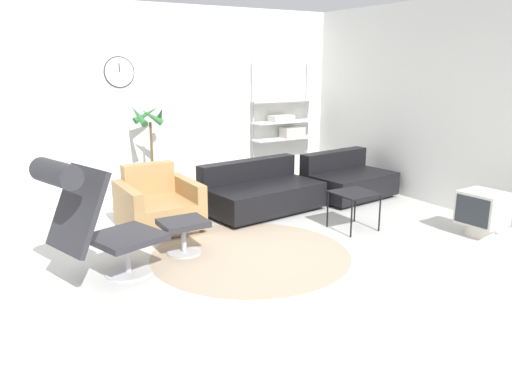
{
  "coord_description": "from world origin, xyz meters",
  "views": [
    {
      "loc": [
        -2.49,
        -4.44,
        1.95
      ],
      "look_at": [
        0.24,
        0.22,
        0.55
      ],
      "focal_mm": 35.0,
      "sensor_mm": 36.0,
      "label": 1
    }
  ],
  "objects_px": {
    "couch_low": "(261,194)",
    "couch_second": "(347,181)",
    "lounge_chair": "(91,212)",
    "potted_plant": "(152,159)",
    "ottoman": "(184,229)",
    "shelf_unit": "(287,124)",
    "side_table": "(354,196)",
    "armchair_red": "(158,207)",
    "crt_television": "(482,211)"
  },
  "relations": [
    {
      "from": "lounge_chair",
      "to": "armchair_red",
      "type": "height_order",
      "value": "lounge_chair"
    },
    {
      "from": "lounge_chair",
      "to": "couch_low",
      "type": "height_order",
      "value": "lounge_chair"
    },
    {
      "from": "armchair_red",
      "to": "couch_low",
      "type": "xyz_separation_m",
      "value": [
        1.44,
        -0.01,
        -0.03
      ]
    },
    {
      "from": "crt_television",
      "to": "shelf_unit",
      "type": "relative_size",
      "value": 0.26
    },
    {
      "from": "ottoman",
      "to": "potted_plant",
      "type": "distance_m",
      "value": 2.29
    },
    {
      "from": "lounge_chair",
      "to": "couch_second",
      "type": "bearing_deg",
      "value": 89.24
    },
    {
      "from": "couch_low",
      "to": "side_table",
      "type": "xyz_separation_m",
      "value": [
        0.58,
        -1.21,
        0.17
      ]
    },
    {
      "from": "armchair_red",
      "to": "shelf_unit",
      "type": "xyz_separation_m",
      "value": [
        2.87,
        1.52,
        0.68
      ]
    },
    {
      "from": "armchair_red",
      "to": "couch_low",
      "type": "relative_size",
      "value": 0.54
    },
    {
      "from": "armchair_red",
      "to": "lounge_chair",
      "type": "bearing_deg",
      "value": 49.87
    },
    {
      "from": "lounge_chair",
      "to": "crt_television",
      "type": "relative_size",
      "value": 2.26
    },
    {
      "from": "lounge_chair",
      "to": "potted_plant",
      "type": "bearing_deg",
      "value": 133.13
    },
    {
      "from": "potted_plant",
      "to": "shelf_unit",
      "type": "height_order",
      "value": "shelf_unit"
    },
    {
      "from": "lounge_chair",
      "to": "side_table",
      "type": "bearing_deg",
      "value": 72.77
    },
    {
      "from": "crt_television",
      "to": "potted_plant",
      "type": "height_order",
      "value": "potted_plant"
    },
    {
      "from": "lounge_chair",
      "to": "couch_second",
      "type": "relative_size",
      "value": 0.89
    },
    {
      "from": "couch_second",
      "to": "shelf_unit",
      "type": "distance_m",
      "value": 1.7
    },
    {
      "from": "crt_television",
      "to": "shelf_unit",
      "type": "xyz_separation_m",
      "value": [
        -0.28,
        3.66,
        0.66
      ]
    },
    {
      "from": "lounge_chair",
      "to": "crt_television",
      "type": "bearing_deg",
      "value": 60.07
    },
    {
      "from": "lounge_chair",
      "to": "couch_second",
      "type": "height_order",
      "value": "lounge_chair"
    },
    {
      "from": "ottoman",
      "to": "shelf_unit",
      "type": "height_order",
      "value": "shelf_unit"
    },
    {
      "from": "armchair_red",
      "to": "crt_television",
      "type": "relative_size",
      "value": 1.69
    },
    {
      "from": "couch_low",
      "to": "shelf_unit",
      "type": "bearing_deg",
      "value": -140.22
    },
    {
      "from": "ottoman",
      "to": "couch_second",
      "type": "bearing_deg",
      "value": 16.63
    },
    {
      "from": "ottoman",
      "to": "armchair_red",
      "type": "xyz_separation_m",
      "value": [
        0.05,
        0.92,
        0.0
      ]
    },
    {
      "from": "side_table",
      "to": "crt_television",
      "type": "distance_m",
      "value": 1.47
    },
    {
      "from": "ottoman",
      "to": "shelf_unit",
      "type": "xyz_separation_m",
      "value": [
        2.92,
        2.44,
        0.68
      ]
    },
    {
      "from": "ottoman",
      "to": "crt_television",
      "type": "distance_m",
      "value": 3.42
    },
    {
      "from": "couch_low",
      "to": "side_table",
      "type": "bearing_deg",
      "value": 108.58
    },
    {
      "from": "crt_television",
      "to": "shelf_unit",
      "type": "height_order",
      "value": "shelf_unit"
    },
    {
      "from": "lounge_chair",
      "to": "couch_low",
      "type": "xyz_separation_m",
      "value": [
        2.47,
        1.23,
        -0.44
      ]
    },
    {
      "from": "couch_second",
      "to": "shelf_unit",
      "type": "bearing_deg",
      "value": -94.93
    },
    {
      "from": "ottoman",
      "to": "side_table",
      "type": "distance_m",
      "value": 2.09
    },
    {
      "from": "couch_second",
      "to": "side_table",
      "type": "distance_m",
      "value": 1.5
    },
    {
      "from": "crt_television",
      "to": "couch_second",
      "type": "bearing_deg",
      "value": 1.27
    },
    {
      "from": "couch_low",
      "to": "couch_second",
      "type": "height_order",
      "value": "same"
    },
    {
      "from": "crt_television",
      "to": "potted_plant",
      "type": "bearing_deg",
      "value": 34.05
    },
    {
      "from": "shelf_unit",
      "to": "side_table",
      "type": "bearing_deg",
      "value": -107.26
    },
    {
      "from": "armchair_red",
      "to": "couch_low",
      "type": "bearing_deg",
      "value": 179.43
    },
    {
      "from": "lounge_chair",
      "to": "ottoman",
      "type": "xyz_separation_m",
      "value": [
        0.98,
        0.31,
        -0.42
      ]
    },
    {
      "from": "ottoman",
      "to": "armchair_red",
      "type": "height_order",
      "value": "armchair_red"
    },
    {
      "from": "couch_second",
      "to": "potted_plant",
      "type": "height_order",
      "value": "potted_plant"
    },
    {
      "from": "couch_second",
      "to": "potted_plant",
      "type": "xyz_separation_m",
      "value": [
        -2.54,
        1.33,
        0.36
      ]
    },
    {
      "from": "lounge_chair",
      "to": "side_table",
      "type": "relative_size",
      "value": 2.48
    },
    {
      "from": "crt_television",
      "to": "lounge_chair",
      "type": "bearing_deg",
      "value": 73.1
    },
    {
      "from": "potted_plant",
      "to": "shelf_unit",
      "type": "xyz_separation_m",
      "value": [
        2.48,
        0.22,
        0.34
      ]
    },
    {
      "from": "armchair_red",
      "to": "crt_television",
      "type": "xyz_separation_m",
      "value": [
        3.14,
        -2.15,
        0.02
      ]
    },
    {
      "from": "couch_second",
      "to": "crt_television",
      "type": "height_order",
      "value": "couch_second"
    },
    {
      "from": "armchair_red",
      "to": "couch_second",
      "type": "height_order",
      "value": "armchair_red"
    },
    {
      "from": "lounge_chair",
      "to": "armchair_red",
      "type": "distance_m",
      "value": 1.66
    }
  ]
}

